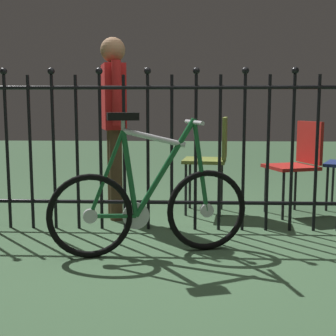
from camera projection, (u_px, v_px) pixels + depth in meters
ground_plane at (183, 251)px, 3.13m from camera, size 20.00×20.00×0.00m
iron_fence at (178, 146)px, 3.59m from camera, size 4.40×0.07×1.35m
bicycle at (150, 204)px, 3.03m from camera, size 1.31×0.46×0.94m
chair_olive at (213, 154)px, 4.18m from camera, size 0.43×0.43×0.88m
chair_red at (299, 159)px, 4.13m from camera, size 0.50×0.50×0.85m
person_visitor at (114, 113)px, 3.94m from camera, size 0.26×0.46×1.56m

